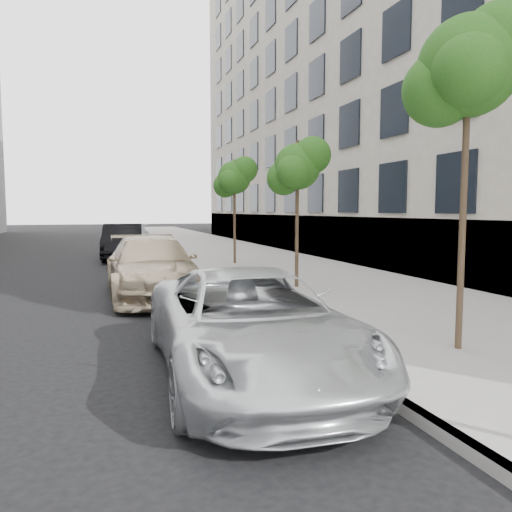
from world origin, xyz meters
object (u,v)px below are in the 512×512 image
tree_near (470,67)px  tree_mid (298,167)px  tree_far (235,177)px  suv (152,267)px  sedan_blue (140,254)px  minivan (250,324)px  sedan_rear (131,236)px  sedan_black (123,242)px

tree_near → tree_mid: 6.56m
tree_far → suv: tree_far is taller
sedan_blue → tree_near: bearing=-76.8°
tree_far → minivan: (-3.33, -12.89, -2.82)m
tree_far → sedan_rear: 11.88m
suv → sedan_blue: bearing=88.6°
sedan_blue → sedan_black: size_ratio=0.80×
minivan → sedan_black: size_ratio=1.05×
suv → sedan_black: size_ratio=1.09×
sedan_black → tree_far: bearing=-42.2°
tree_far → sedan_black: size_ratio=0.86×
tree_far → sedan_rear: size_ratio=0.85×
suv → tree_far: bearing=57.1°
minivan → sedan_black: bearing=95.3°
tree_near → minivan: 4.91m
tree_far → tree_near: bearing=-90.0°
tree_mid → sedan_blue: (-3.81, 5.64, -2.75)m
tree_near → minivan: size_ratio=0.98×
tree_near → minivan: tree_near is taller
suv → sedan_black: sedan_black is taller
sedan_blue → sedan_rear: size_ratio=0.79×
tree_far → sedan_black: 6.62m
minivan → sedan_rear: bearing=92.6°
sedan_rear → sedan_black: bearing=-88.8°
tree_mid → suv: size_ratio=0.76×
suv → sedan_blue: size_ratio=1.36×
tree_far → sedan_rear: (-3.33, 11.05, -2.82)m
tree_near → tree_far: 13.02m
sedan_rear → suv: bearing=-83.8°
tree_mid → minivan: (-3.33, -6.39, -2.71)m
tree_near → sedan_black: bearing=103.4°
tree_near → suv: size_ratio=0.94×
sedan_blue → minivan: bearing=-91.9°
minivan → sedan_blue: 12.03m
tree_far → sedan_blue: bearing=-167.2°
tree_far → suv: 7.78m
sedan_black → sedan_rear: (0.81, 6.66, -0.09)m
tree_near → minivan: bearing=178.0°
sedan_blue → sedan_black: (-0.32, 5.25, 0.14)m
tree_near → sedan_black: 18.22m
tree_near → tree_mid: (-0.00, 6.50, -0.91)m
tree_mid → sedan_rear: size_ratio=0.82×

